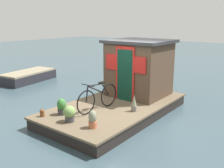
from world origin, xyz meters
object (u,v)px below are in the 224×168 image
potted_plant_sage (62,107)px  potted_plant_lavender (93,119)px  bicycle (98,97)px  dinghy_boat (28,76)px  potted_plant_mint (134,103)px  potted_plant_ivy (69,113)px  houseboat_cabin (139,68)px  mooring_bollard (42,113)px

potted_plant_sage → potted_plant_lavender: potted_plant_sage is taller
bicycle → dinghy_boat: bicycle is taller
potted_plant_sage → dinghy_boat: size_ratio=0.16×
dinghy_boat → potted_plant_mint: bearing=-100.3°
potted_plant_sage → potted_plant_ivy: size_ratio=1.07×
houseboat_cabin → potted_plant_ivy: 3.37m
potted_plant_mint → dinghy_boat: potted_plant_mint is taller
potted_plant_sage → potted_plant_ivy: 0.62m
potted_plant_ivy → potted_plant_mint: potted_plant_mint is taller
potted_plant_lavender → dinghy_boat: (2.92, 6.94, -0.34)m
houseboat_cabin → potted_plant_ivy: (-3.29, 0.09, -0.75)m
bicycle → potted_plant_ivy: (-1.15, 0.01, -0.16)m
mooring_bollard → dinghy_boat: bearing=58.9°
dinghy_boat → potted_plant_ivy: bearing=-115.9°
houseboat_cabin → dinghy_boat: houseboat_cabin is taller
potted_plant_lavender → dinghy_boat: bearing=67.2°
potted_plant_ivy → dinghy_boat: (3.00, 6.19, -0.36)m
potted_plant_sage → potted_plant_lavender: bearing=-96.8°
potted_plant_ivy → potted_plant_lavender: bearing=-83.9°
houseboat_cabin → dinghy_boat: bearing=92.6°
potted_plant_sage → potted_plant_ivy: bearing=-112.5°
houseboat_cabin → potted_plant_mint: houseboat_cabin is taller
potted_plant_mint → potted_plant_ivy: bearing=151.7°
bicycle → potted_plant_sage: bicycle is taller
potted_plant_lavender → houseboat_cabin: bearing=11.5°
houseboat_cabin → mooring_bollard: (-3.50, 0.97, -0.88)m
potted_plant_lavender → potted_plant_mint: 1.64m
houseboat_cabin → bicycle: size_ratio=1.22×
houseboat_cabin → potted_plant_mint: (-1.58, -0.83, -0.74)m
potted_plant_sage → potted_plant_ivy: (-0.24, -0.57, 0.00)m
bicycle → potted_plant_ivy: size_ratio=3.84×
potted_plant_ivy → potted_plant_sage: bearing=67.5°
potted_plant_lavender → potted_plant_mint: potted_plant_mint is taller
bicycle → potted_plant_ivy: bicycle is taller
bicycle → potted_plant_mint: bicycle is taller
bicycle → houseboat_cabin: bearing=-2.3°
houseboat_cabin → potted_plant_lavender: size_ratio=4.55×
potted_plant_mint → mooring_bollard: potted_plant_mint is taller
potted_plant_sage → potted_plant_mint: 2.09m
potted_plant_lavender → potted_plant_mint: bearing=-6.0°
houseboat_cabin → potted_plant_ivy: houseboat_cabin is taller
potted_plant_sage → dinghy_boat: (2.77, 5.62, -0.36)m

